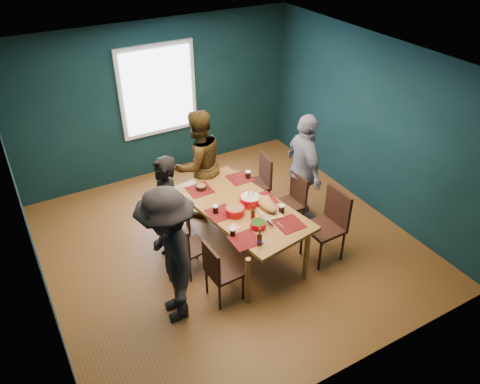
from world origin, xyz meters
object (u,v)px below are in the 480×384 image
(bowl_herbs, at_px, (258,224))
(person_far_left, at_px, (166,212))
(chair_left_far, at_px, (168,213))
(chair_right_near, at_px, (330,220))
(person_right, at_px, (304,169))
(cutting_board, at_px, (266,205))
(person_back, at_px, (199,165))
(bowl_dumpling, at_px, (250,200))
(chair_right_mid, at_px, (293,198))
(bowl_salad, at_px, (235,210))
(person_near_left, at_px, (169,257))
(chair_left_mid, at_px, (187,245))
(chair_left_near, at_px, (218,269))
(chair_right_far, at_px, (259,179))
(dining_table, at_px, (242,211))

(bowl_herbs, bearing_deg, person_far_left, 138.36)
(chair_left_far, height_order, chair_right_near, chair_right_near)
(person_right, height_order, bowl_herbs, person_right)
(cutting_board, bearing_deg, person_back, 114.24)
(bowl_dumpling, bearing_deg, bowl_herbs, -109.81)
(chair_right_mid, xyz_separation_m, bowl_salad, (-1.11, -0.22, 0.31))
(person_near_left, bearing_deg, person_far_left, 168.09)
(person_far_left, xyz_separation_m, person_near_left, (-0.34, -0.94, 0.09))
(chair_left_far, xyz_separation_m, chair_left_mid, (-0.05, -0.79, -0.00))
(chair_right_near, bearing_deg, bowl_dumpling, 140.11)
(person_near_left, bearing_deg, bowl_salad, 122.40)
(chair_left_mid, height_order, bowl_herbs, bowl_herbs)
(chair_left_mid, bearing_deg, bowl_herbs, -38.26)
(bowl_salad, height_order, bowl_herbs, bowl_salad)
(chair_left_near, xyz_separation_m, person_right, (1.93, 0.93, 0.37))
(chair_right_near, distance_m, bowl_salad, 1.32)
(person_back, bearing_deg, chair_right_near, 113.79)
(chair_right_mid, xyz_separation_m, bowl_herbs, (-0.99, -0.62, 0.30))
(person_right, distance_m, bowl_dumpling, 1.10)
(chair_left_far, relative_size, person_right, 0.48)
(chair_left_mid, xyz_separation_m, person_back, (0.75, 1.21, 0.39))
(person_near_left, bearing_deg, chair_left_near, 91.31)
(chair_right_far, bearing_deg, bowl_salad, -128.52)
(chair_left_far, relative_size, bowl_salad, 3.21)
(person_back, height_order, cutting_board, person_back)
(bowl_dumpling, bearing_deg, person_near_left, -156.39)
(chair_right_mid, height_order, chair_right_near, chair_right_near)
(bowl_herbs, height_order, cutting_board, cutting_board)
(dining_table, bearing_deg, bowl_dumpling, -10.23)
(person_back, bearing_deg, chair_right_mid, 128.13)
(dining_table, xyz_separation_m, cutting_board, (0.25, -0.22, 0.14))
(bowl_salad, distance_m, cutting_board, 0.44)
(chair_right_far, height_order, person_near_left, person_near_left)
(dining_table, height_order, chair_right_near, chair_right_near)
(chair_right_far, distance_m, person_right, 0.77)
(chair_right_near, bearing_deg, bowl_herbs, 168.79)
(bowl_salad, relative_size, cutting_board, 0.38)
(chair_right_near, xyz_separation_m, cutting_board, (-0.74, 0.47, 0.22))
(person_right, distance_m, bowl_salad, 1.42)
(dining_table, height_order, person_back, person_back)
(bowl_herbs, bearing_deg, chair_left_mid, 151.60)
(bowl_dumpling, bearing_deg, chair_left_mid, -176.15)
(chair_right_near, height_order, person_back, person_back)
(person_back, bearing_deg, person_far_left, 36.49)
(bowl_dumpling, height_order, cutting_board, bowl_dumpling)
(person_far_left, bearing_deg, bowl_salad, 67.35)
(person_back, relative_size, bowl_dumpling, 5.85)
(person_right, height_order, bowl_salad, person_right)
(bowl_herbs, bearing_deg, chair_right_mid, 31.96)
(chair_left_near, bearing_deg, chair_left_mid, 99.65)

